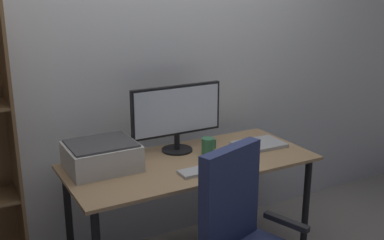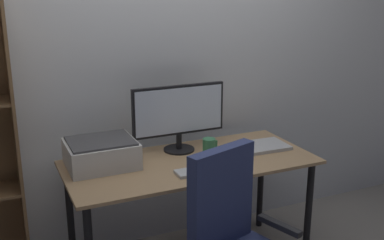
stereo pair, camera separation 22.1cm
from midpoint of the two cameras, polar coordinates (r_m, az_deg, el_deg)
name	(u,v)px [view 2 (the right image)]	position (r m, az deg, el deg)	size (l,w,h in m)	color
back_wall	(159,58)	(3.17, -2.00, 7.59)	(6.40, 0.10, 2.60)	silver
desk	(191,174)	(2.89, 2.01, -6.64)	(1.52, 0.68, 0.74)	tan
monitor	(179,113)	(2.96, 0.52, 0.80)	(0.61, 0.20, 0.43)	black
keyboard	(200,171)	(2.70, 3.39, -6.20)	(0.29, 0.11, 0.02)	#B7BABC
mouse	(238,164)	(2.79, 7.86, -5.35)	(0.06, 0.10, 0.03)	black
coffee_mug	(209,147)	(2.95, 4.25, -3.29)	(0.10, 0.08, 0.11)	#387F51
laptop	(263,146)	(3.13, 10.60, -3.18)	(0.32, 0.23, 0.02)	#B7BABC
printer	(101,153)	(2.79, -8.80, -4.03)	(0.40, 0.34, 0.16)	silver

